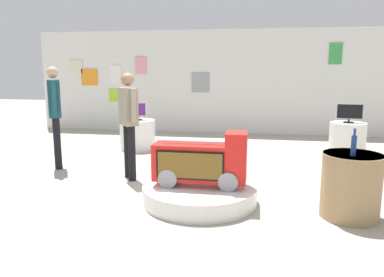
{
  "coord_description": "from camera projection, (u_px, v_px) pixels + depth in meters",
  "views": [
    {
      "loc": [
        0.97,
        -4.93,
        1.73
      ],
      "look_at": [
        0.09,
        0.25,
        0.75
      ],
      "focal_mm": 34.53,
      "sensor_mm": 36.0,
      "label": 1
    }
  ],
  "objects": [
    {
      "name": "ground_plane",
      "position": [
        183.0,
        193.0,
        5.25
      ],
      "size": [
        30.0,
        30.0,
        0.0
      ],
      "primitive_type": "plane",
      "color": "#A8A091"
    },
    {
      "name": "back_wall_display",
      "position": [
        219.0,
        82.0,
        10.12
      ],
      "size": [
        10.43,
        0.13,
        2.8
      ],
      "color": "silver",
      "rests_on": "ground"
    },
    {
      "name": "main_display_pedestal",
      "position": [
        200.0,
        194.0,
        4.89
      ],
      "size": [
        1.5,
        1.5,
        0.23
      ],
      "primitive_type": "cylinder",
      "color": "silver",
      "rests_on": "ground"
    },
    {
      "name": "novelty_firetruck_tv",
      "position": [
        201.0,
        164.0,
        4.8
      ],
      "size": [
        1.21,
        0.43,
        0.72
      ],
      "color": "gray",
      "rests_on": "main_display_pedestal"
    },
    {
      "name": "display_pedestal_left_rear",
      "position": [
        138.0,
        134.0,
        8.15
      ],
      "size": [
        0.78,
        0.78,
        0.65
      ],
      "primitive_type": "cylinder",
      "color": "silver",
      "rests_on": "ground"
    },
    {
      "name": "tv_on_left_rear",
      "position": [
        137.0,
        111.0,
        8.05
      ],
      "size": [
        0.42,
        0.22,
        0.38
      ],
      "color": "black",
      "rests_on": "display_pedestal_left_rear"
    },
    {
      "name": "display_pedestal_center_rear",
      "position": [
        347.0,
        138.0,
        7.74
      ],
      "size": [
        0.73,
        0.73,
        0.65
      ],
      "primitive_type": "cylinder",
      "color": "silver",
      "rests_on": "ground"
    },
    {
      "name": "tv_on_center_rear",
      "position": [
        349.0,
        113.0,
        7.64
      ],
      "size": [
        0.54,
        0.21,
        0.39
      ],
      "color": "black",
      "rests_on": "display_pedestal_center_rear"
    },
    {
      "name": "side_table_round",
      "position": [
        351.0,
        185.0,
        4.34
      ],
      "size": [
        0.7,
        0.7,
        0.77
      ],
      "color": "#9E7F56",
      "rests_on": "ground"
    },
    {
      "name": "bottle_on_side_table",
      "position": [
        354.0,
        145.0,
        4.14
      ],
      "size": [
        0.06,
        0.06,
        0.31
      ],
      "color": "navy",
      "rests_on": "side_table_round"
    },
    {
      "name": "shopper_browsing_near_truck",
      "position": [
        129.0,
        118.0,
        5.77
      ],
      "size": [
        0.39,
        0.46,
        1.69
      ],
      "color": "black",
      "rests_on": "ground"
    },
    {
      "name": "shopper_browsing_rear",
      "position": [
        55.0,
        109.0,
        6.44
      ],
      "size": [
        0.36,
        0.5,
        1.79
      ],
      "color": "black",
      "rests_on": "ground"
    }
  ]
}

